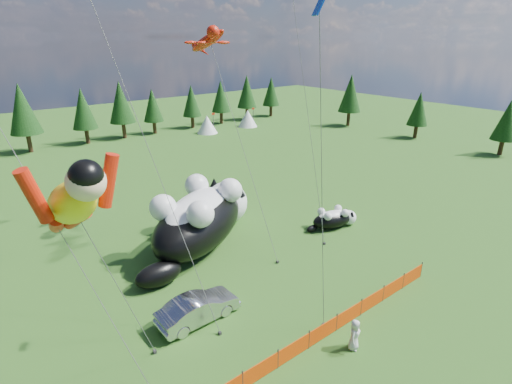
# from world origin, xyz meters

# --- Properties ---
(ground) EXTENTS (160.00, 160.00, 0.00)m
(ground) POSITION_xyz_m (0.00, 0.00, 0.00)
(ground) COLOR #133609
(ground) RESTS_ON ground
(safety_fence) EXTENTS (22.06, 0.06, 1.10)m
(safety_fence) POSITION_xyz_m (0.00, -3.00, 0.50)
(safety_fence) COLOR #262626
(safety_fence) RESTS_ON ground
(tree_line) EXTENTS (90.00, 4.00, 8.00)m
(tree_line) POSITION_xyz_m (0.00, 45.00, 4.00)
(tree_line) COLOR black
(tree_line) RESTS_ON ground
(festival_tents) EXTENTS (50.00, 3.20, 2.80)m
(festival_tents) POSITION_xyz_m (11.00, 40.00, 1.40)
(festival_tents) COLOR white
(festival_tents) RESTS_ON ground
(cat_large) EXTENTS (11.68, 8.71, 4.63)m
(cat_large) POSITION_xyz_m (2.59, 9.32, 2.20)
(cat_large) COLOR black
(cat_large) RESTS_ON ground
(cat_small) EXTENTS (4.43, 2.42, 1.63)m
(cat_small) POSITION_xyz_m (12.15, 5.18, 0.77)
(cat_small) COLOR black
(cat_small) RESTS_ON ground
(car) EXTENTS (4.57, 1.69, 1.49)m
(car) POSITION_xyz_m (-2.10, 2.16, 0.75)
(car) COLOR silver
(car) RESTS_ON ground
(spectator_e) EXTENTS (0.93, 0.78, 1.63)m
(spectator_e) POSITION_xyz_m (2.73, -4.35, 0.81)
(spectator_e) COLOR silver
(spectator_e) RESTS_ON ground
(superhero_kite) EXTENTS (5.02, 4.66, 11.46)m
(superhero_kite) POSITION_xyz_m (-7.82, -0.30, 9.13)
(superhero_kite) COLOR yellow
(superhero_kite) RESTS_ON ground
(gecko_kite) EXTENTS (3.06, 11.08, 16.01)m
(gecko_kite) POSITION_xyz_m (5.28, 12.00, 13.92)
(gecko_kite) COLOR red
(gecko_kite) RESTS_ON ground
(diamond_kite_c) EXTENTS (1.62, 1.11, 16.11)m
(diamond_kite_c) POSITION_xyz_m (1.61, -2.02, 14.69)
(diamond_kite_c) COLOR blue
(diamond_kite_c) RESTS_ON ground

